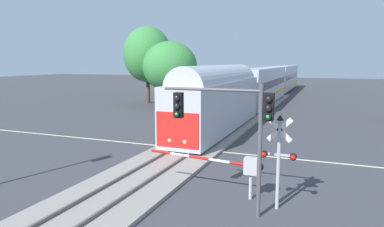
% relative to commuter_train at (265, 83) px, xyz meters
% --- Properties ---
extents(ground_plane, '(220.00, 220.00, 0.00)m').
position_rel_commuter_train_xyz_m(ground_plane, '(-0.00, -28.11, -2.72)').
color(ground_plane, '#3D3D42').
extents(road_centre_stripe, '(44.00, 0.20, 0.01)m').
position_rel_commuter_train_xyz_m(road_centre_stripe, '(-0.00, -28.11, -2.72)').
color(road_centre_stripe, beige).
rests_on(road_centre_stripe, ground).
extents(railway_track, '(4.40, 80.00, 0.32)m').
position_rel_commuter_train_xyz_m(railway_track, '(-0.00, -28.11, -2.63)').
color(railway_track, gray).
rests_on(railway_track, ground).
extents(commuter_train, '(3.04, 64.53, 5.16)m').
position_rel_commuter_train_xyz_m(commuter_train, '(0.00, 0.00, 0.00)').
color(commuter_train, '#B2B7C1').
rests_on(commuter_train, railway_track).
extents(crossing_gate_near, '(5.22, 0.40, 1.80)m').
position_rel_commuter_train_xyz_m(crossing_gate_near, '(4.98, -35.07, -1.31)').
color(crossing_gate_near, '#B7B7BC').
rests_on(crossing_gate_near, ground).
extents(crossing_signal_mast, '(1.36, 0.44, 3.77)m').
position_rel_commuter_train_xyz_m(crossing_signal_mast, '(6.67, -35.67, -0.42)').
color(crossing_signal_mast, '#B2B2B7').
rests_on(crossing_signal_mast, ground).
extents(traffic_signal_near_right, '(4.24, 0.38, 4.97)m').
position_rel_commuter_train_xyz_m(traffic_signal_near_right, '(5.02, -36.68, 1.00)').
color(traffic_signal_near_right, '#4C4C51').
rests_on(traffic_signal_near_right, ground).
extents(oak_behind_train, '(6.71, 6.71, 8.25)m').
position_rel_commuter_train_xyz_m(oak_behind_train, '(-9.97, -10.10, 2.43)').
color(oak_behind_train, brown).
rests_on(oak_behind_train, ground).
extents(pine_left_background, '(6.63, 6.63, 10.54)m').
position_rel_commuter_train_xyz_m(pine_left_background, '(-15.05, -6.52, 4.00)').
color(pine_left_background, '#4C3828').
rests_on(pine_left_background, ground).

